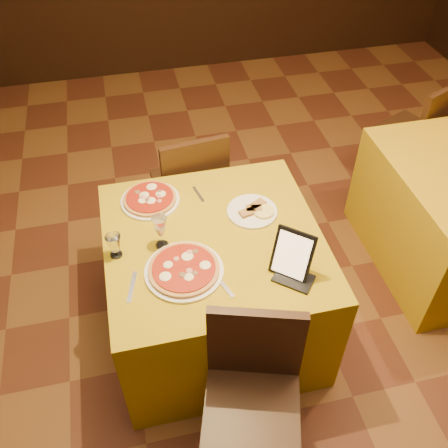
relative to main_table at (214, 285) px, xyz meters
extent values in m
cube|color=#5E2D19|center=(0.25, -0.19, -0.38)|extent=(6.00, 7.00, 0.01)
cube|color=#AC8E0B|center=(0.00, 0.00, 0.00)|extent=(1.10, 1.10, 0.75)
cylinder|color=white|center=(-0.18, -0.19, 0.38)|extent=(0.38, 0.38, 0.01)
cylinder|color=#AD4C23|center=(-0.18, -0.19, 0.40)|extent=(0.34, 0.34, 0.02)
cylinder|color=white|center=(-0.28, 0.35, 0.38)|extent=(0.32, 0.32, 0.01)
cylinder|color=#AD4C23|center=(-0.28, 0.35, 0.40)|extent=(0.29, 0.29, 0.02)
cylinder|color=white|center=(0.24, 0.14, 0.38)|extent=(0.27, 0.27, 0.01)
cylinder|color=olive|center=(0.24, 0.14, 0.40)|extent=(0.17, 0.17, 0.02)
cube|color=black|center=(0.31, -0.29, 0.49)|extent=(0.21, 0.20, 0.23)
cube|color=silver|center=(-0.03, -0.28, 0.38)|extent=(0.09, 0.22, 0.01)
cube|color=silver|center=(-0.43, -0.22, 0.38)|extent=(0.07, 0.18, 0.01)
cube|color=silver|center=(-0.01, 0.35, 0.38)|extent=(0.05, 0.14, 0.01)
camera|label=1|loc=(-0.34, -1.72, 2.19)|focal=40.00mm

